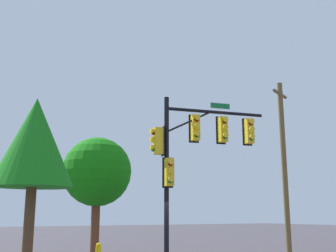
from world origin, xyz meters
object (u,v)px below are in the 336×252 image
(tree_near, at_px, (97,172))
(tree_mid, at_px, (35,143))
(signal_pole_assembly, at_px, (194,147))
(utility_pole, at_px, (284,163))

(tree_near, relative_size, tree_mid, 0.96)
(signal_pole_assembly, distance_m, utility_pole, 6.70)
(signal_pole_assembly, xyz_separation_m, tree_mid, (-6.31, 0.81, -0.24))
(utility_pole, height_order, tree_mid, utility_pole)
(tree_near, height_order, tree_mid, tree_mid)
(signal_pole_assembly, height_order, utility_pole, utility_pole)
(signal_pole_assembly, height_order, tree_near, signal_pole_assembly)
(tree_near, bearing_deg, utility_pole, -28.24)
(utility_pole, bearing_deg, tree_mid, -177.10)
(signal_pole_assembly, relative_size, tree_mid, 1.10)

